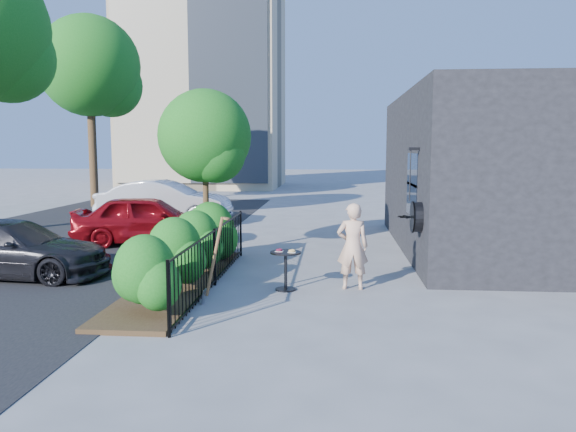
# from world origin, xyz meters

# --- Properties ---
(ground) EXTENTS (120.00, 120.00, 0.00)m
(ground) POSITION_xyz_m (0.00, 0.00, 0.00)
(ground) COLOR gray
(ground) RESTS_ON ground
(shop_building) EXTENTS (6.22, 9.00, 4.00)m
(shop_building) POSITION_xyz_m (5.50, 4.50, 2.00)
(shop_building) COLOR black
(shop_building) RESTS_ON ground
(fence) EXTENTS (0.05, 6.05, 1.10)m
(fence) POSITION_xyz_m (-1.50, 0.00, 0.56)
(fence) COLOR black
(fence) RESTS_ON ground
(planting_bed) EXTENTS (1.30, 6.00, 0.08)m
(planting_bed) POSITION_xyz_m (-2.20, 0.00, 0.04)
(planting_bed) COLOR #382616
(planting_bed) RESTS_ON ground
(shrubs) EXTENTS (1.10, 5.60, 1.24)m
(shrubs) POSITION_xyz_m (-2.10, 0.10, 0.70)
(shrubs) COLOR #166317
(shrubs) RESTS_ON ground
(patio_tree) EXTENTS (2.20, 2.20, 3.94)m
(patio_tree) POSITION_xyz_m (-2.24, 2.76, 2.76)
(patio_tree) COLOR #3F2B19
(patio_tree) RESTS_ON ground
(street) EXTENTS (9.00, 30.00, 0.01)m
(street) POSITION_xyz_m (-7.00, 3.00, 0.00)
(street) COLOR black
(street) RESTS_ON ground
(street_tree_far) EXTENTS (4.40, 4.40, 8.28)m
(street_tree_far) POSITION_xyz_m (-9.94, 13.96, 5.92)
(street_tree_far) COLOR #3F2B19
(street_tree_far) RESTS_ON ground
(cafe_table) EXTENTS (0.57, 0.57, 0.77)m
(cafe_table) POSITION_xyz_m (-0.12, -0.25, 0.50)
(cafe_table) COLOR black
(cafe_table) RESTS_ON ground
(woman) EXTENTS (0.60, 0.40, 1.61)m
(woman) POSITION_xyz_m (1.11, -0.05, 0.81)
(woman) COLOR #D9AB8D
(woman) RESTS_ON ground
(shovel) EXTENTS (0.51, 0.20, 1.52)m
(shovel) POSITION_xyz_m (-1.26, -1.29, 0.67)
(shovel) COLOR brown
(shovel) RESTS_ON ground
(car_red) EXTENTS (4.18, 2.25, 1.35)m
(car_red) POSITION_xyz_m (-4.32, 4.49, 0.68)
(car_red) COLOR maroon
(car_red) RESTS_ON ground
(car_silver) EXTENTS (4.58, 1.63, 1.50)m
(car_silver) POSITION_xyz_m (-5.14, 8.71, 0.75)
(car_silver) COLOR silver
(car_silver) RESTS_ON ground
(car_darkgrey) EXTENTS (4.05, 1.79, 1.15)m
(car_darkgrey) POSITION_xyz_m (-5.76, 0.39, 0.58)
(car_darkgrey) COLOR black
(car_darkgrey) RESTS_ON ground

